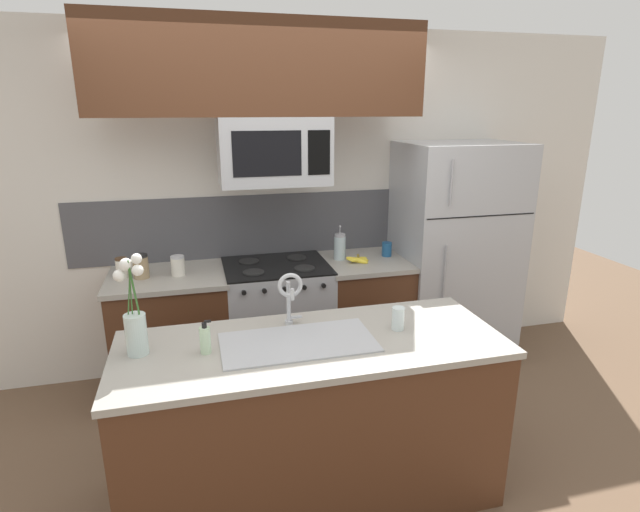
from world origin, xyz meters
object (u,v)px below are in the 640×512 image
sink_faucet (290,292)px  drinking_glass (398,318)px  storage_jar_medium (141,266)px  flower_vase (135,323)px  stove_range (278,323)px  refrigerator (453,255)px  banana_bunch (358,260)px  dish_soap_bottle (205,340)px  storage_jar_tall (122,268)px  coffee_tin (387,249)px  french_press (340,247)px  microwave (274,151)px  storage_jar_short (178,266)px

sink_faucet → drinking_glass: (0.54, -0.17, -0.14)m
storage_jar_medium → drinking_glass: bearing=-41.4°
storage_jar_medium → flower_vase: flower_vase is taller
stove_range → flower_vase: flower_vase is taller
refrigerator → banana_bunch: size_ratio=9.34×
stove_range → dish_soap_bottle: (-0.55, -1.24, 0.52)m
storage_jar_tall → banana_bunch: 1.67m
storage_jar_tall → sink_faucet: sink_faucet is taller
stove_range → sink_faucet: bearing=-95.6°
refrigerator → flower_vase: size_ratio=3.63×
storage_jar_tall → banana_bunch: size_ratio=0.75×
coffee_tin → storage_jar_medium: bearing=-177.8°
coffee_tin → dish_soap_bottle: (-1.43, -1.29, 0.01)m
storage_jar_tall → french_press: bearing=1.7°
drinking_glass → coffee_tin: bearing=70.6°
banana_bunch → dish_soap_bottle: bearing=-134.5°
french_press → sink_faucet: 1.27m
stove_range → banana_bunch: 0.77m
banana_bunch → dish_soap_bottle: (-1.16, -1.18, 0.05)m
banana_bunch → french_press: (-0.11, 0.12, 0.08)m
stove_range → storage_jar_tall: size_ratio=6.54×
dish_soap_bottle → drinking_glass: size_ratio=1.35×
refrigerator → dish_soap_bottle: (-1.99, -1.26, 0.09)m
microwave → dish_soap_bottle: (-0.55, -1.22, -0.77)m
microwave → storage_jar_tall: (-1.06, 0.04, -0.76)m
storage_jar_short → refrigerator: bearing=1.2°
refrigerator → storage_jar_tall: bearing=-179.9°
storage_jar_short → french_press: size_ratio=0.53×
storage_jar_tall → drinking_glass: (1.50, -1.24, -0.01)m
flower_vase → storage_jar_medium: bearing=93.6°
microwave → sink_faucet: bearing=-95.7°
stove_range → coffee_tin: 1.02m
refrigerator → coffee_tin: 0.57m
banana_bunch → dish_soap_bottle: 1.66m
dish_soap_bottle → flower_vase: size_ratio=0.34×
banana_bunch → coffee_tin: 0.30m
microwave → storage_jar_tall: microwave is taller
stove_range → storage_jar_medium: bearing=-178.9°
storage_jar_short → sink_faucet: size_ratio=0.46×
storage_jar_medium → dish_soap_bottle: 1.28m
microwave → drinking_glass: bearing=-70.1°
french_press → storage_jar_tall: bearing=-178.3°
microwave → coffee_tin: microwave is taller
drinking_glass → stove_range: bearing=109.6°
banana_bunch → stove_range: bearing=174.4°
storage_jar_tall → dish_soap_bottle: size_ratio=0.86×
storage_jar_tall → storage_jar_short: 0.37m
dish_soap_bottle → drinking_glass: bearing=0.9°
storage_jar_medium → storage_jar_tall: bearing=165.3°
refrigerator → flower_vase: bearing=-152.7°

